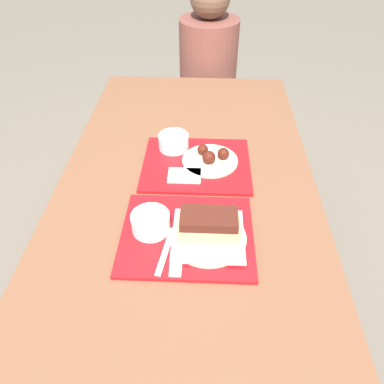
{
  "coord_description": "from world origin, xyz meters",
  "views": [
    {
      "loc": [
        0.06,
        -0.91,
        1.54
      ],
      "look_at": [
        0.02,
        -0.02,
        0.76
      ],
      "focal_mm": 35.0,
      "sensor_mm": 36.0,
      "label": 1
    }
  ],
  "objects_px": {
    "tray_near": "(187,235)",
    "wings_plate_far": "(211,158)",
    "bowl_coleslaw_far": "(174,141)",
    "tray_far": "(196,164)",
    "brisket_sandwich_plate": "(208,230)",
    "person_seated_across": "(209,54)",
    "bowl_coleslaw_near": "(151,222)"
  },
  "relations": [
    {
      "from": "brisket_sandwich_plate",
      "to": "tray_far",
      "type": "bearing_deg",
      "value": 97.28
    },
    {
      "from": "brisket_sandwich_plate",
      "to": "bowl_coleslaw_far",
      "type": "relative_size",
      "value": 1.95
    },
    {
      "from": "wings_plate_far",
      "to": "person_seated_across",
      "type": "bearing_deg",
      "value": 91.06
    },
    {
      "from": "person_seated_across",
      "to": "bowl_coleslaw_far",
      "type": "bearing_deg",
      "value": -97.96
    },
    {
      "from": "wings_plate_far",
      "to": "person_seated_across",
      "type": "relative_size",
      "value": 0.3
    },
    {
      "from": "tray_far",
      "to": "bowl_coleslaw_near",
      "type": "height_order",
      "value": "bowl_coleslaw_near"
    },
    {
      "from": "tray_near",
      "to": "tray_far",
      "type": "relative_size",
      "value": 1.0
    },
    {
      "from": "tray_near",
      "to": "person_seated_across",
      "type": "relative_size",
      "value": 0.57
    },
    {
      "from": "bowl_coleslaw_far",
      "to": "wings_plate_far",
      "type": "height_order",
      "value": "same"
    },
    {
      "from": "bowl_coleslaw_near",
      "to": "bowl_coleslaw_far",
      "type": "distance_m",
      "value": 0.43
    },
    {
      "from": "tray_far",
      "to": "bowl_coleslaw_far",
      "type": "bearing_deg",
      "value": 133.57
    },
    {
      "from": "bowl_coleslaw_far",
      "to": "wings_plate_far",
      "type": "relative_size",
      "value": 0.56
    },
    {
      "from": "tray_near",
      "to": "brisket_sandwich_plate",
      "type": "bearing_deg",
      "value": -14.99
    },
    {
      "from": "bowl_coleslaw_far",
      "to": "bowl_coleslaw_near",
      "type": "bearing_deg",
      "value": -94.39
    },
    {
      "from": "brisket_sandwich_plate",
      "to": "bowl_coleslaw_far",
      "type": "bearing_deg",
      "value": 106.59
    },
    {
      "from": "tray_far",
      "to": "wings_plate_far",
      "type": "relative_size",
      "value": 1.91
    },
    {
      "from": "brisket_sandwich_plate",
      "to": "bowl_coleslaw_far",
      "type": "distance_m",
      "value": 0.47
    },
    {
      "from": "bowl_coleslaw_near",
      "to": "wings_plate_far",
      "type": "relative_size",
      "value": 0.56
    },
    {
      "from": "tray_near",
      "to": "brisket_sandwich_plate",
      "type": "height_order",
      "value": "brisket_sandwich_plate"
    },
    {
      "from": "tray_far",
      "to": "bowl_coleslaw_far",
      "type": "distance_m",
      "value": 0.13
    },
    {
      "from": "tray_near",
      "to": "bowl_coleslaw_near",
      "type": "relative_size",
      "value": 3.41
    },
    {
      "from": "bowl_coleslaw_far",
      "to": "wings_plate_far",
      "type": "distance_m",
      "value": 0.16
    },
    {
      "from": "tray_far",
      "to": "bowl_coleslaw_far",
      "type": "xyz_separation_m",
      "value": [
        -0.09,
        0.09,
        0.04
      ]
    },
    {
      "from": "bowl_coleslaw_near",
      "to": "bowl_coleslaw_far",
      "type": "relative_size",
      "value": 1.0
    },
    {
      "from": "tray_far",
      "to": "brisket_sandwich_plate",
      "type": "xyz_separation_m",
      "value": [
        0.05,
        -0.36,
        0.04
      ]
    },
    {
      "from": "tray_near",
      "to": "tray_far",
      "type": "distance_m",
      "value": 0.34
    },
    {
      "from": "tray_near",
      "to": "wings_plate_far",
      "type": "xyz_separation_m",
      "value": [
        0.07,
        0.36,
        0.02
      ]
    },
    {
      "from": "tray_far",
      "to": "person_seated_across",
      "type": "xyz_separation_m",
      "value": [
        0.03,
        0.97,
        0.03
      ]
    },
    {
      "from": "tray_far",
      "to": "bowl_coleslaw_near",
      "type": "bearing_deg",
      "value": -110.19
    },
    {
      "from": "tray_far",
      "to": "wings_plate_far",
      "type": "bearing_deg",
      "value": 15.06
    },
    {
      "from": "tray_near",
      "to": "bowl_coleslaw_near",
      "type": "xyz_separation_m",
      "value": [
        -0.11,
        0.01,
        0.04
      ]
    },
    {
      "from": "tray_near",
      "to": "bowl_coleslaw_far",
      "type": "bearing_deg",
      "value": 99.59
    }
  ]
}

